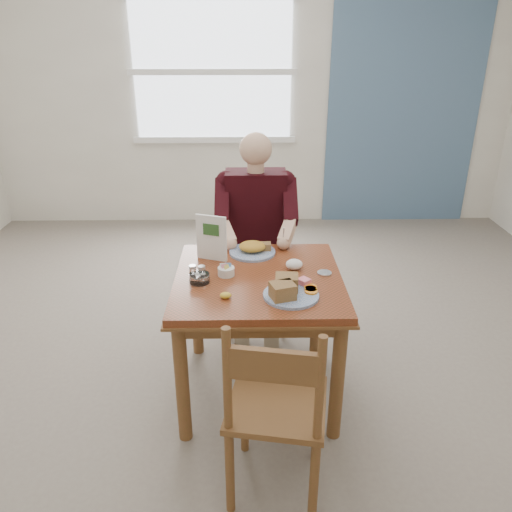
{
  "coord_description": "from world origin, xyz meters",
  "views": [
    {
      "loc": [
        -0.06,
        -2.42,
        1.94
      ],
      "look_at": [
        -0.01,
        0.0,
        0.87
      ],
      "focal_mm": 35.0,
      "sensor_mm": 36.0,
      "label": 1
    }
  ],
  "objects_px": {
    "diner": "(256,221)",
    "far_plate": "(253,249)",
    "chair_far": "(256,261)",
    "near_plate": "(289,290)",
    "chair_near": "(276,409)",
    "table": "(258,294)"
  },
  "relations": [
    {
      "from": "diner",
      "to": "far_plate",
      "type": "height_order",
      "value": "diner"
    },
    {
      "from": "diner",
      "to": "far_plate",
      "type": "bearing_deg",
      "value": -93.32
    },
    {
      "from": "table",
      "to": "near_plate",
      "type": "height_order",
      "value": "near_plate"
    },
    {
      "from": "chair_far",
      "to": "far_plate",
      "type": "bearing_deg",
      "value": -92.71
    },
    {
      "from": "chair_near",
      "to": "diner",
      "type": "height_order",
      "value": "diner"
    },
    {
      "from": "table",
      "to": "chair_far",
      "type": "height_order",
      "value": "chair_far"
    },
    {
      "from": "chair_near",
      "to": "far_plate",
      "type": "bearing_deg",
      "value": 94.51
    },
    {
      "from": "chair_near",
      "to": "diner",
      "type": "distance_m",
      "value": 1.48
    },
    {
      "from": "chair_far",
      "to": "near_plate",
      "type": "height_order",
      "value": "chair_far"
    },
    {
      "from": "diner",
      "to": "near_plate",
      "type": "bearing_deg",
      "value": -81.14
    },
    {
      "from": "chair_far",
      "to": "near_plate",
      "type": "xyz_separation_m",
      "value": [
        0.15,
        -1.02,
        0.31
      ]
    },
    {
      "from": "near_plate",
      "to": "table",
      "type": "bearing_deg",
      "value": 122.83
    },
    {
      "from": "table",
      "to": "chair_near",
      "type": "relative_size",
      "value": 0.97
    },
    {
      "from": "chair_near",
      "to": "table",
      "type": "bearing_deg",
      "value": 94.65
    },
    {
      "from": "chair_far",
      "to": "near_plate",
      "type": "bearing_deg",
      "value": -81.9
    },
    {
      "from": "chair_near",
      "to": "diner",
      "type": "relative_size",
      "value": 0.69
    },
    {
      "from": "table",
      "to": "chair_near",
      "type": "distance_m",
      "value": 0.75
    },
    {
      "from": "table",
      "to": "far_plate",
      "type": "distance_m",
      "value": 0.34
    },
    {
      "from": "table",
      "to": "near_plate",
      "type": "relative_size",
      "value": 2.84
    },
    {
      "from": "chair_near",
      "to": "far_plate",
      "type": "relative_size",
      "value": 3.38
    },
    {
      "from": "near_plate",
      "to": "chair_near",
      "type": "bearing_deg",
      "value": -99.54
    },
    {
      "from": "diner",
      "to": "far_plate",
      "type": "xyz_separation_m",
      "value": [
        -0.02,
        -0.39,
        -0.03
      ]
    }
  ]
}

